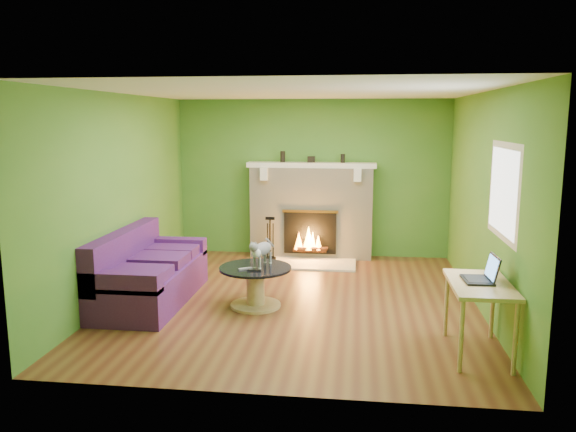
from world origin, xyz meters
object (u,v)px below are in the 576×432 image
object	(u,v)px
sofa	(147,274)
cat	(262,252)
desk	(480,291)
coffee_table	(255,284)

from	to	relation	value
sofa	cat	bearing A→B (deg)	0.29
cat	desk	bearing A→B (deg)	-9.08
sofa	desk	size ratio (longest dim) A/B	2.05
sofa	desk	distance (m)	3.99
coffee_table	desk	world-z (taller)	desk
sofa	desk	xyz separation A→B (m)	(3.81, -1.17, 0.29)
coffee_table	cat	world-z (taller)	cat
sofa	cat	xyz separation A→B (m)	(1.48, 0.01, 0.33)
cat	coffee_table	bearing A→B (deg)	-130.32
coffee_table	cat	bearing A→B (deg)	32.01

